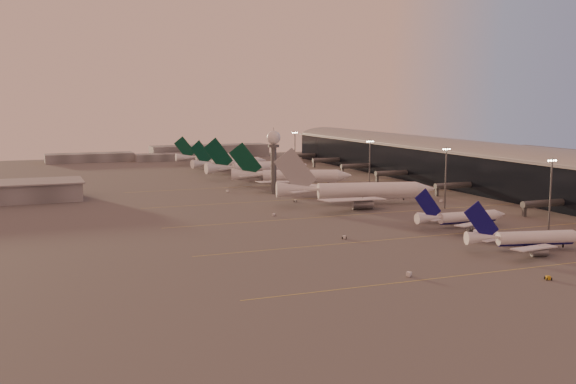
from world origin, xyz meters
name	(u,v)px	position (x,y,z in m)	size (l,w,h in m)	color
ground	(396,247)	(0.00, 0.00, 0.00)	(700.00, 700.00, 0.00)	#545252
taxiway_markings	(389,212)	(30.00, 56.00, 0.01)	(180.00, 185.25, 0.02)	#DECB4E
terminal	(471,166)	(107.88, 110.09, 10.52)	(57.00, 362.00, 23.04)	black
radar_tower	(274,149)	(5.00, 120.00, 20.95)	(6.40, 6.40, 31.10)	#505357
mast_a	(551,192)	(58.00, 0.00, 13.74)	(3.60, 0.56, 25.00)	#505357
mast_b	(446,175)	(55.00, 55.00, 13.74)	(3.60, 0.56, 25.00)	#505357
mast_c	(370,163)	(50.00, 110.00, 13.74)	(3.60, 0.56, 25.00)	#505357
mast_d	(295,150)	(48.00, 200.00, 13.74)	(3.60, 0.56, 25.00)	#505357
distant_horizon	(176,153)	(2.62, 325.14, 3.89)	(165.00, 37.50, 9.00)	slate
narrowbody_near	(527,240)	(33.02, -18.41, 3.06)	(38.17, 30.14, 15.12)	white
narrowbody_mid	(462,219)	(36.93, 18.66, 2.90)	(36.68, 29.29, 14.33)	white
widebody_white	(357,194)	(26.92, 78.03, 4.20)	(67.63, 53.55, 24.23)	white
greentail_a	(292,179)	(22.85, 141.49, 3.98)	(59.78, 47.49, 22.54)	white
greentail_b	(259,170)	(20.32, 186.50, 4.11)	(63.94, 51.39, 23.25)	white
greentail_c	(231,165)	(15.94, 226.76, 3.48)	(53.17, 42.39, 19.72)	white
greentail_d	(215,159)	(17.26, 269.00, 3.44)	(53.68, 43.34, 19.49)	white
gsv_truck_a	(410,271)	(-14.23, -30.80, 1.25)	(6.16, 5.42, 2.46)	silver
gsv_tug_near	(548,278)	(15.60, -46.27, 0.48)	(2.73, 3.64, 0.93)	gold
gsv_catering_a	(533,230)	(49.03, -2.69, 1.95)	(5.03, 2.87, 3.89)	gold
gsv_tug_mid	(344,237)	(-9.41, 16.11, 0.48)	(3.77, 3.08, 0.93)	silver
gsv_truck_b	(471,209)	(59.02, 43.15, 1.26)	(6.50, 4.55, 2.48)	silver
gsv_truck_c	(275,213)	(-15.32, 64.06, 1.02)	(5.26, 3.37, 2.00)	silver
gsv_catering_b	(442,198)	(63.48, 69.75, 1.94)	(4.84, 2.49, 3.88)	silver
gsv_tug_far	(295,201)	(5.03, 93.18, 0.46)	(2.70, 3.54, 0.89)	silver
gsv_truck_d	(227,190)	(-13.67, 133.64, 1.13)	(2.48, 5.64, 2.21)	silver
gsv_tug_hangar	(329,180)	(49.98, 155.16, 0.46)	(3.44, 2.41, 0.90)	gold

